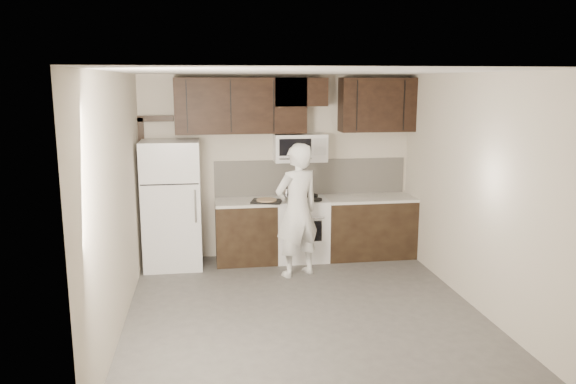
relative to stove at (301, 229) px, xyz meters
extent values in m
plane|color=#4F4D4A|center=(-0.30, -1.94, -0.46)|extent=(4.50, 4.50, 0.00)
plane|color=beige|center=(-0.30, 0.31, 0.89)|extent=(4.00, 0.00, 4.00)
plane|color=white|center=(-0.30, -1.94, 2.24)|extent=(4.50, 4.50, 0.00)
cube|color=black|center=(-0.81, 0.00, -0.03)|extent=(0.87, 0.62, 0.87)
cube|color=black|center=(1.04, 0.00, -0.03)|extent=(1.32, 0.62, 0.87)
cube|color=silver|center=(-0.81, 0.00, 0.43)|extent=(0.87, 0.64, 0.04)
cube|color=silver|center=(1.04, 0.00, 0.43)|extent=(1.32, 0.64, 0.04)
cube|color=white|center=(0.00, 0.00, -0.02)|extent=(0.76, 0.62, 0.89)
cube|color=white|center=(0.00, 0.00, 0.44)|extent=(0.76, 0.62, 0.02)
cube|color=black|center=(0.00, -0.30, 0.04)|extent=(0.50, 0.01, 0.30)
cylinder|color=silver|center=(0.00, -0.34, 0.24)|extent=(0.55, 0.02, 0.02)
cylinder|color=black|center=(-0.18, -0.15, 0.46)|extent=(0.20, 0.20, 0.03)
cylinder|color=black|center=(0.18, -0.15, 0.46)|extent=(0.20, 0.20, 0.03)
cylinder|color=black|center=(-0.18, 0.15, 0.46)|extent=(0.20, 0.20, 0.03)
cylinder|color=black|center=(0.18, 0.15, 0.46)|extent=(0.20, 0.20, 0.03)
cube|color=beige|center=(0.20, 0.30, 0.72)|extent=(2.90, 0.02, 0.54)
cube|color=black|center=(-0.85, 0.14, 1.80)|extent=(1.85, 0.35, 0.78)
cube|color=black|center=(1.15, 0.14, 1.80)|extent=(1.10, 0.35, 0.78)
cube|color=black|center=(0.00, 0.14, 1.99)|extent=(0.76, 0.35, 0.40)
cube|color=white|center=(0.00, 0.12, 1.19)|extent=(0.76, 0.38, 0.40)
cube|color=black|center=(-0.10, -0.07, 1.22)|extent=(0.46, 0.01, 0.24)
cube|color=silver|center=(0.26, -0.07, 1.22)|extent=(0.18, 0.01, 0.24)
cylinder|color=silver|center=(-0.10, -0.10, 1.06)|extent=(0.46, 0.02, 0.02)
cube|color=white|center=(-1.85, -0.05, 0.44)|extent=(0.80, 0.72, 1.80)
cube|color=black|center=(-1.85, -0.41, 0.79)|extent=(0.77, 0.01, 0.02)
cylinder|color=silver|center=(-1.52, -0.44, 0.49)|extent=(0.03, 0.03, 0.45)
cube|color=black|center=(-2.26, 0.27, 0.59)|extent=(0.08, 0.08, 2.10)
cube|color=black|center=(-2.05, 0.27, 1.62)|extent=(0.50, 0.08, 0.08)
cylinder|color=silver|center=(-0.18, 0.15, 0.52)|extent=(0.19, 0.19, 0.14)
sphere|color=black|center=(-0.18, 0.15, 0.61)|extent=(0.04, 0.04, 0.04)
cylinder|color=black|center=(-0.04, 0.14, 0.54)|extent=(0.18, 0.04, 0.02)
cube|color=black|center=(-0.52, -0.15, 0.46)|extent=(0.49, 0.42, 0.02)
cylinder|color=#D3BA8E|center=(-0.52, -0.15, 0.48)|extent=(0.35, 0.35, 0.02)
imported|color=white|center=(-0.17, -0.69, 0.44)|extent=(0.78, 0.66, 1.81)
camera|label=1|loc=(-1.37, -7.90, 2.14)|focal=35.00mm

